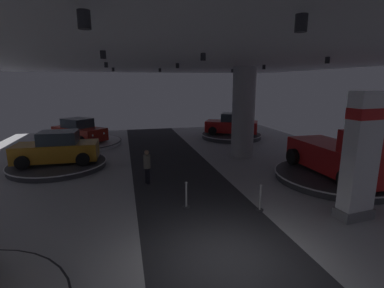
{
  "coord_description": "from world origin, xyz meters",
  "views": [
    {
      "loc": [
        -2.49,
        -6.15,
        4.57
      ],
      "look_at": [
        0.95,
        7.93,
        1.4
      ],
      "focal_mm": 26.4,
      "sensor_mm": 36.0,
      "label": 1
    }
  ],
  "objects_px": {
    "display_car_far_left": "(57,149)",
    "column_right": "(243,113)",
    "brand_sign_pylon": "(361,155)",
    "display_platform_deep_left": "(80,143)",
    "pickup_truck_mid_right": "(344,156)",
    "display_platform_far_left": "(58,165)",
    "visitor_walking_near": "(147,165)",
    "display_car_deep_left": "(79,131)",
    "display_platform_deep_right": "(231,136)",
    "display_car_deep_right": "(232,125)",
    "display_platform_mid_right": "(336,176)"
  },
  "relations": [
    {
      "from": "display_car_far_left",
      "to": "column_right",
      "type": "bearing_deg",
      "value": 0.22
    },
    {
      "from": "brand_sign_pylon",
      "to": "display_platform_deep_left",
      "type": "xyz_separation_m",
      "value": [
        -10.76,
        14.69,
        -2.08
      ]
    },
    {
      "from": "pickup_truck_mid_right",
      "to": "display_platform_far_left",
      "type": "bearing_deg",
      "value": 157.03
    },
    {
      "from": "pickup_truck_mid_right",
      "to": "visitor_walking_near",
      "type": "relative_size",
      "value": 3.33
    },
    {
      "from": "display_car_far_left",
      "to": "brand_sign_pylon",
      "type": "bearing_deg",
      "value": -38.2
    },
    {
      "from": "display_car_deep_left",
      "to": "display_platform_far_left",
      "type": "height_order",
      "value": "display_car_deep_left"
    },
    {
      "from": "display_car_deep_left",
      "to": "display_platform_deep_right",
      "type": "bearing_deg",
      "value": -1.39
    },
    {
      "from": "pickup_truck_mid_right",
      "to": "display_platform_deep_left",
      "type": "bearing_deg",
      "value": 138.13
    },
    {
      "from": "display_platform_deep_right",
      "to": "pickup_truck_mid_right",
      "type": "distance_m",
      "value": 11.44
    },
    {
      "from": "column_right",
      "to": "visitor_walking_near",
      "type": "relative_size",
      "value": 3.46
    },
    {
      "from": "pickup_truck_mid_right",
      "to": "column_right",
      "type": "bearing_deg",
      "value": 113.9
    },
    {
      "from": "display_platform_deep_right",
      "to": "display_car_deep_right",
      "type": "relative_size",
      "value": 1.09
    },
    {
      "from": "display_car_deep_right",
      "to": "display_car_far_left",
      "type": "bearing_deg",
      "value": -155.13
    },
    {
      "from": "brand_sign_pylon",
      "to": "display_car_far_left",
      "type": "height_order",
      "value": "brand_sign_pylon"
    },
    {
      "from": "brand_sign_pylon",
      "to": "display_platform_deep_left",
      "type": "height_order",
      "value": "brand_sign_pylon"
    },
    {
      "from": "display_platform_far_left",
      "to": "display_platform_mid_right",
      "type": "relative_size",
      "value": 0.89
    },
    {
      "from": "display_platform_far_left",
      "to": "display_platform_deep_right",
      "type": "height_order",
      "value": "display_platform_deep_right"
    },
    {
      "from": "display_platform_deep_left",
      "to": "display_platform_deep_right",
      "type": "distance_m",
      "value": 11.95
    },
    {
      "from": "display_platform_deep_left",
      "to": "display_car_deep_right",
      "type": "height_order",
      "value": "display_car_deep_right"
    },
    {
      "from": "display_car_far_left",
      "to": "display_platform_deep_left",
      "type": "bearing_deg",
      "value": 87.04
    },
    {
      "from": "display_platform_mid_right",
      "to": "visitor_walking_near",
      "type": "distance_m",
      "value": 8.97
    },
    {
      "from": "display_platform_deep_left",
      "to": "pickup_truck_mid_right",
      "type": "distance_m",
      "value": 17.43
    },
    {
      "from": "display_platform_mid_right",
      "to": "display_car_far_left",
      "type": "bearing_deg",
      "value": 158.17
    },
    {
      "from": "display_platform_deep_right",
      "to": "pickup_truck_mid_right",
      "type": "xyz_separation_m",
      "value": [
        1.0,
        -11.34,
        1.07
      ]
    },
    {
      "from": "display_platform_far_left",
      "to": "display_car_deep_left",
      "type": "bearing_deg",
      "value": 86.96
    },
    {
      "from": "display_car_deep_right",
      "to": "display_platform_deep_left",
      "type": "bearing_deg",
      "value": 178.65
    },
    {
      "from": "display_car_deep_right",
      "to": "display_platform_mid_right",
      "type": "height_order",
      "value": "display_car_deep_right"
    },
    {
      "from": "display_platform_deep_left",
      "to": "visitor_walking_near",
      "type": "relative_size",
      "value": 3.79
    },
    {
      "from": "display_car_deep_left",
      "to": "pickup_truck_mid_right",
      "type": "distance_m",
      "value": 17.43
    },
    {
      "from": "display_platform_mid_right",
      "to": "display_car_deep_left",
      "type": "bearing_deg",
      "value": 138.92
    },
    {
      "from": "display_car_deep_left",
      "to": "brand_sign_pylon",
      "type": "bearing_deg",
      "value": -53.76
    },
    {
      "from": "display_car_deep_left",
      "to": "pickup_truck_mid_right",
      "type": "height_order",
      "value": "pickup_truck_mid_right"
    },
    {
      "from": "display_car_deep_right",
      "to": "brand_sign_pylon",
      "type": "bearing_deg",
      "value": -94.82
    },
    {
      "from": "brand_sign_pylon",
      "to": "display_car_deep_right",
      "type": "bearing_deg",
      "value": 85.18
    },
    {
      "from": "brand_sign_pylon",
      "to": "display_platform_mid_right",
      "type": "relative_size",
      "value": 0.76
    },
    {
      "from": "column_right",
      "to": "brand_sign_pylon",
      "type": "bearing_deg",
      "value": -87.88
    },
    {
      "from": "display_car_deep_left",
      "to": "visitor_walking_near",
      "type": "height_order",
      "value": "display_car_deep_left"
    },
    {
      "from": "display_platform_deep_left",
      "to": "display_platform_mid_right",
      "type": "xyz_separation_m",
      "value": [
        12.95,
        -11.29,
        0.04
      ]
    },
    {
      "from": "display_platform_mid_right",
      "to": "visitor_walking_near",
      "type": "height_order",
      "value": "visitor_walking_near"
    },
    {
      "from": "display_platform_far_left",
      "to": "display_platform_mid_right",
      "type": "distance_m",
      "value": 14.32
    },
    {
      "from": "display_platform_far_left",
      "to": "display_platform_deep_right",
      "type": "relative_size",
      "value": 1.02
    },
    {
      "from": "display_car_far_left",
      "to": "display_platform_mid_right",
      "type": "distance_m",
      "value": 14.31
    },
    {
      "from": "display_platform_far_left",
      "to": "display_car_far_left",
      "type": "xyz_separation_m",
      "value": [
        0.03,
        -0.0,
        0.9
      ]
    },
    {
      "from": "display_car_far_left",
      "to": "display_car_deep_right",
      "type": "height_order",
      "value": "display_car_deep_right"
    },
    {
      "from": "display_platform_deep_left",
      "to": "brand_sign_pylon",
      "type": "bearing_deg",
      "value": -53.77
    },
    {
      "from": "display_platform_deep_right",
      "to": "display_car_deep_left",
      "type": "bearing_deg",
      "value": 178.61
    },
    {
      "from": "display_car_deep_left",
      "to": "display_car_far_left",
      "type": "height_order",
      "value": "display_car_far_left"
    },
    {
      "from": "display_platform_deep_left",
      "to": "display_platform_mid_right",
      "type": "height_order",
      "value": "display_platform_mid_right"
    },
    {
      "from": "visitor_walking_near",
      "to": "pickup_truck_mid_right",
      "type": "bearing_deg",
      "value": -12.85
    },
    {
      "from": "column_right",
      "to": "display_platform_mid_right",
      "type": "height_order",
      "value": "column_right"
    }
  ]
}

